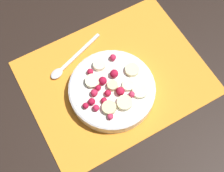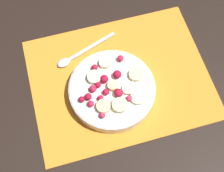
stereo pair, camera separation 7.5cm
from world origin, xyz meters
TOP-DOWN VIEW (x-y plane):
  - ground_plane at (0.00, 0.00)m, footprint 3.00×3.00m
  - placemat at (0.00, 0.00)m, footprint 0.46×0.36m
  - fruit_bowl at (-0.03, -0.04)m, footprint 0.21×0.21m
  - spoon at (-0.09, 0.09)m, footprint 0.18×0.08m

SIDE VIEW (x-z plane):
  - ground_plane at x=0.00m, z-range 0.00..0.00m
  - placemat at x=0.00m, z-range 0.00..0.01m
  - spoon at x=-0.09m, z-range 0.01..0.01m
  - fruit_bowl at x=-0.03m, z-range 0.00..0.05m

